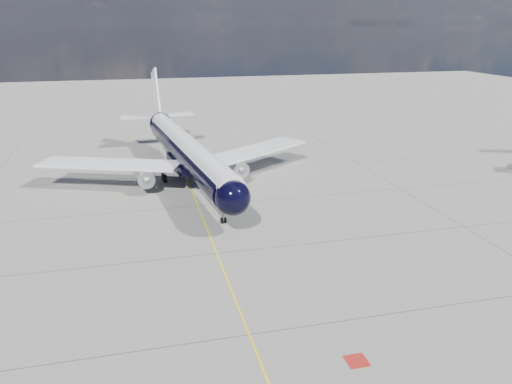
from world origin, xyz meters
TOP-DOWN VIEW (x-y plane):
  - ground at (0.00, 30.00)m, footprint 320.00×320.00m
  - taxiway_centerline at (0.00, 25.00)m, footprint 0.16×160.00m
  - red_marking at (6.80, -10.00)m, footprint 1.60×1.60m
  - main_airliner at (-0.06, 37.38)m, footprint 43.35×53.09m

SIDE VIEW (x-z plane):
  - ground at x=0.00m, z-range 0.00..0.00m
  - taxiway_centerline at x=0.00m, z-range 0.00..0.01m
  - red_marking at x=6.80m, z-range 0.00..0.01m
  - main_airliner at x=-0.06m, z-range -2.91..12.43m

